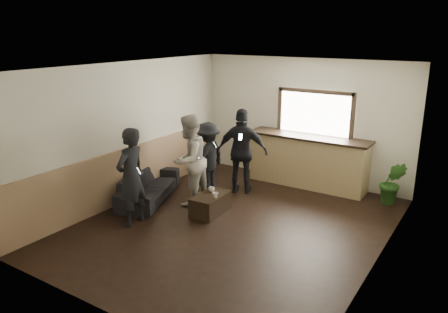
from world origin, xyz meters
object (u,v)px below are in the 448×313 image
Objects in this scene: cup_a at (212,189)px; person_c at (207,158)px; sofa at (149,186)px; coffee_table at (211,204)px; person_a at (131,177)px; potted_plant at (392,183)px; person_b at (189,160)px; bar_counter at (308,158)px; cup_b at (215,195)px; person_d at (242,152)px.

cup_a is 1.07m from person_c.
sofa is 1.50m from coffee_table.
potted_plant is at bearing 129.71° from person_a.
person_c is at bearing -177.17° from person_b.
sofa is at bearing -171.43° from cup_a.
bar_counter is 3.22× the size of coffee_table.
cup_a is (1.43, 0.22, 0.14)m from sofa.
potted_plant is at bearing -3.42° from bar_counter.
potted_plant is at bearing 42.79° from cup_b.
person_b is at bearing 164.89° from person_a.
cup_b is at bearing -112.06° from sofa.
bar_counter is 2.78m from person_b.
cup_a is at bearing 81.76° from person_b.
potted_plant reaches higher than cup_b.
coffee_table is (1.50, 0.08, -0.10)m from sofa.
bar_counter is 2.27m from person_c.
potted_plant is 3.09m from person_d.
person_d is (0.85, 2.43, 0.02)m from person_a.
person_d reaches higher than coffee_table.
person_b is (-1.59, -2.27, 0.27)m from bar_counter.
coffee_table is 7.73× the size of cup_b.
potted_plant is 0.49× the size of person_b.
person_d reaches higher than person_c.
coffee_table is 3.67m from potted_plant.
person_b reaches higher than sofa.
cup_a is at bearing -113.69° from bar_counter.
sofa reaches higher than coffee_table.
person_d is (-0.23, 1.36, 0.49)m from cup_b.
sofa is 1.45m from cup_a.
sofa is 1.36m from person_a.
sofa is at bearing -177.12° from coffee_table.
person_a is at bearing 50.24° from person_d.
potted_plant is 4.09m from person_b.
person_c is at bearing 127.44° from coffee_table.
sofa is 1.36m from person_c.
coffee_table is 0.99m from person_b.
person_c is at bearing 170.77° from person_a.
cup_b is at bearing -26.02° from coffee_table.
person_a is at bearing -128.64° from coffee_table.
coffee_table is at bearing 72.34° from person_d.
bar_counter reaches higher than person_a.
potted_plant reaches higher than cup_a.
person_b is at bearing -147.89° from potted_plant.
sofa is at bearing 22.96° from person_d.
bar_counter is at bearing -150.91° from person_d.
person_a is at bearing -4.58° from person_c.
potted_plant is 0.58× the size of person_c.
person_c is 0.84× the size of person_d.
person_c is (-0.88, 1.01, 0.34)m from cup_b.
bar_counter is at bearing -65.79° from sofa.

